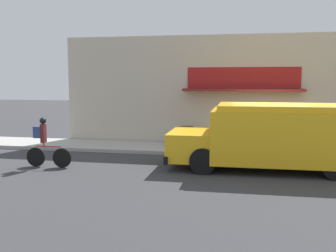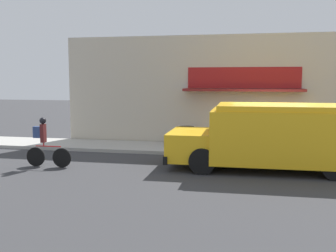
% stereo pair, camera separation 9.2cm
% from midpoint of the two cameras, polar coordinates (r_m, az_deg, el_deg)
% --- Properties ---
extents(ground_plane, '(70.00, 70.00, 0.00)m').
position_cam_midpoint_polar(ground_plane, '(14.19, 14.50, -4.66)').
color(ground_plane, '#38383A').
extents(sidewalk, '(28.00, 2.22, 0.13)m').
position_cam_midpoint_polar(sidewalk, '(15.27, 14.31, -3.61)').
color(sidewalk, '#ADAAA3').
rests_on(sidewalk, ground_plane).
extents(storefront, '(16.98, 0.99, 4.57)m').
position_cam_midpoint_polar(storefront, '(16.27, 14.21, 4.91)').
color(storefront, beige).
rests_on(storefront, ground_plane).
extents(school_bus, '(5.98, 2.88, 2.01)m').
position_cam_midpoint_polar(school_bus, '(12.46, 15.53, -1.34)').
color(school_bus, yellow).
rests_on(school_bus, ground_plane).
extents(cyclist, '(1.50, 0.20, 1.58)m').
position_cam_midpoint_polar(cyclist, '(12.99, -17.28, -2.30)').
color(cyclist, black).
rests_on(cyclist, ground_plane).
extents(trash_bin, '(0.61, 0.61, 0.77)m').
position_cam_midpoint_polar(trash_bin, '(15.63, 2.86, -1.48)').
color(trash_bin, '#38383D').
rests_on(trash_bin, sidewalk).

